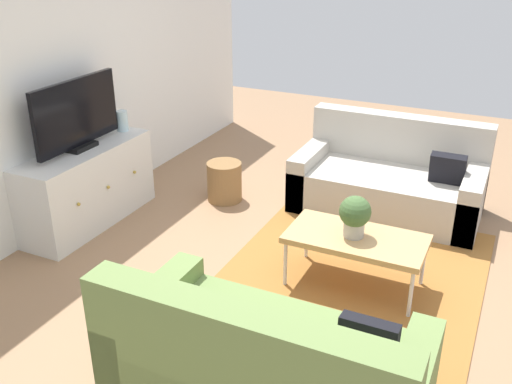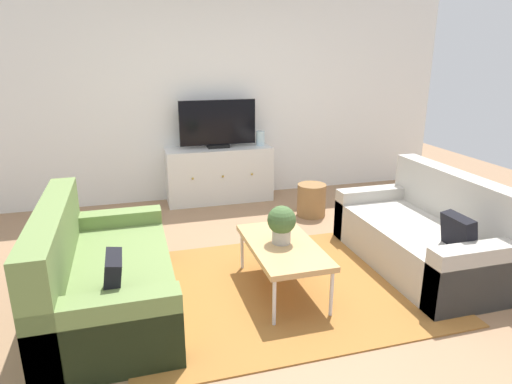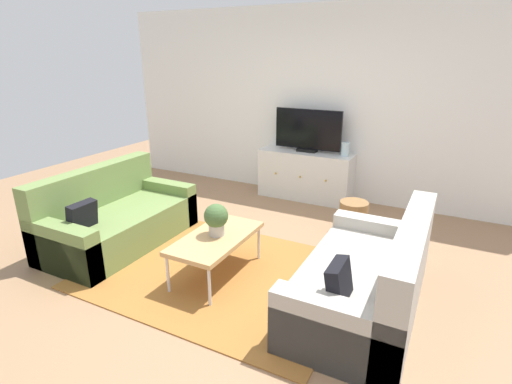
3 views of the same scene
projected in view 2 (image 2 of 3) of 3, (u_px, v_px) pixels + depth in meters
The scene contains 11 objects.
ground_plane at pixel (276, 279), 3.89m from camera, with size 10.00×10.00×0.00m, color #997251.
wall_back at pixel (215, 95), 5.83m from camera, with size 6.40×0.12×2.70m, color white.
area_rug at pixel (281, 287), 3.75m from camera, with size 2.50×1.90×0.01m, color #9E662D.
couch_left_side at pixel (97, 279), 3.33m from camera, with size 0.90×1.69×0.85m.
couch_right_side at pixel (429, 237), 4.10m from camera, with size 0.90×1.69×0.85m.
coffee_table at pixel (283, 247), 3.60m from camera, with size 0.52×1.00×0.42m.
potted_plant at pixel (282, 223), 3.56m from camera, with size 0.23×0.23×0.31m.
tv_console at pixel (219, 174), 5.86m from camera, with size 1.36×0.47×0.71m.
flat_screen_tv at pixel (218, 124), 5.68m from camera, with size 0.98×0.16×0.61m.
glass_vase at pixel (260, 138), 5.87m from camera, with size 0.11×0.11×0.19m, color silver.
wicker_basket at pixel (311, 200), 5.36m from camera, with size 0.34×0.34×0.39m, color olive.
Camera 2 is at (-1.13, -3.30, 1.89)m, focal length 31.46 mm.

